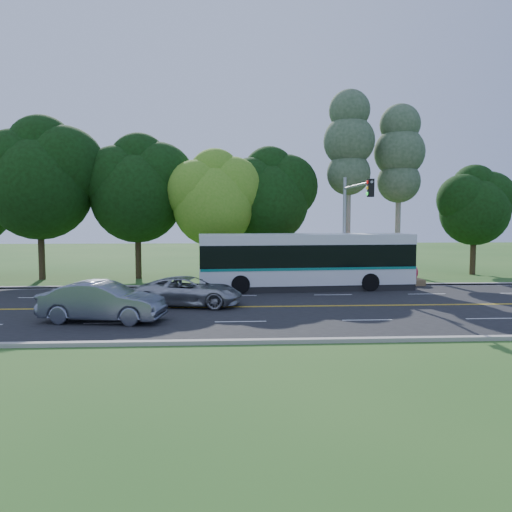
{
  "coord_description": "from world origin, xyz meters",
  "views": [
    {
      "loc": [
        -1.06,
        -24.5,
        4.49
      ],
      "look_at": [
        0.48,
        2.0,
        2.39
      ],
      "focal_mm": 35.0,
      "sensor_mm": 36.0,
      "label": 1
    }
  ],
  "objects": [
    {
      "name": "traffic_signal",
      "position": [
        6.49,
        5.4,
        4.67
      ],
      "size": [
        0.42,
        6.1,
        7.0
      ],
      "color": "#999CA1",
      "rests_on": "ground"
    },
    {
      "name": "ground",
      "position": [
        0.0,
        0.0,
        0.0
      ],
      "size": [
        120.0,
        120.0,
        0.0
      ],
      "primitive_type": "plane",
      "color": "#28551C",
      "rests_on": "ground"
    },
    {
      "name": "transit_bus",
      "position": [
        3.76,
        5.8,
        1.71
      ],
      "size": [
        13.19,
        3.68,
        3.41
      ],
      "rotation": [
        0.0,
        0.0,
        0.07
      ],
      "color": "white",
      "rests_on": "road"
    },
    {
      "name": "road",
      "position": [
        0.0,
        0.0,
        0.01
      ],
      "size": [
        60.0,
        14.0,
        0.02
      ],
      "primitive_type": "cube",
      "color": "black",
      "rests_on": "ground"
    },
    {
      "name": "bougainvillea_hedge",
      "position": [
        7.18,
        8.15,
        0.72
      ],
      "size": [
        9.5,
        2.25,
        1.5
      ],
      "color": "#A90E3C",
      "rests_on": "ground"
    },
    {
      "name": "grass_verge",
      "position": [
        0.0,
        9.0,
        0.05
      ],
      "size": [
        60.0,
        4.0,
        0.1
      ],
      "primitive_type": "cube",
      "color": "#28551C",
      "rests_on": "ground"
    },
    {
      "name": "suv",
      "position": [
        -2.96,
        0.5,
        0.75
      ],
      "size": [
        5.61,
        3.34,
        1.46
      ],
      "primitive_type": "imported",
      "rotation": [
        0.0,
        0.0,
        1.39
      ],
      "color": "#A9ACAE",
      "rests_on": "road"
    },
    {
      "name": "curb_north",
      "position": [
        0.0,
        7.15,
        0.07
      ],
      "size": [
        60.0,
        0.3,
        0.15
      ],
      "primitive_type": "cube",
      "color": "#A09A90",
      "rests_on": "ground"
    },
    {
      "name": "lane_markings",
      "position": [
        -0.09,
        0.0,
        0.02
      ],
      "size": [
        57.6,
        13.82,
        0.0
      ],
      "color": "gold",
      "rests_on": "road"
    },
    {
      "name": "tree_row",
      "position": [
        -5.15,
        12.13,
        6.73
      ],
      "size": [
        44.7,
        9.1,
        13.84
      ],
      "color": "black",
      "rests_on": "ground"
    },
    {
      "name": "curb_south",
      "position": [
        0.0,
        -7.15,
        0.07
      ],
      "size": [
        60.0,
        0.3,
        0.15
      ],
      "primitive_type": "cube",
      "color": "#A09A90",
      "rests_on": "ground"
    },
    {
      "name": "sedan",
      "position": [
        -6.37,
        -3.13,
        0.88
      ],
      "size": [
        5.44,
        2.66,
        1.72
      ],
      "primitive_type": "imported",
      "rotation": [
        0.0,
        0.0,
        1.4
      ],
      "color": "slate",
      "rests_on": "road"
    }
  ]
}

